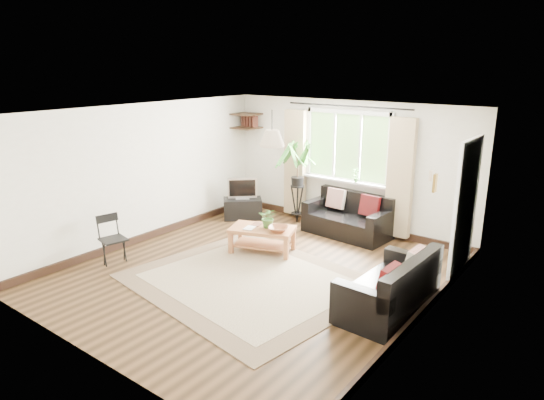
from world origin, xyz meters
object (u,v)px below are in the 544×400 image
Objects in this scene: sofa_back at (347,216)px; palm_stand at (297,182)px; tv_stand at (243,208)px; coffee_table at (262,240)px; sofa_right at (388,284)px; folding_chair at (113,240)px.

sofa_back is 1.24m from palm_stand.
tv_stand is 0.47× the size of palm_stand.
tv_stand is at bearing -155.48° from palm_stand.
tv_stand is at bearing 140.45° from coffee_table.
sofa_right is 4.22m from folding_chair.
sofa_right is 1.47× the size of coffee_table.
tv_stand is at bearing -111.92° from sofa_right.
folding_chair is at bearing -131.23° from coffee_table.
tv_stand is (-1.45, 1.20, -0.01)m from coffee_table.
palm_stand is at bearing -125.10° from sofa_right.
sofa_back reaches higher than coffee_table.
folding_chair is at bearing -119.35° from sofa_back.
tv_stand is at bearing 10.43° from folding_chair.
coffee_table is 1.88m from tv_stand.
sofa_back is at bearing -21.58° from folding_chair.
coffee_table is at bearing -75.39° from palm_stand.
coffee_table is 1.36× the size of folding_chair.
folding_chair is (-2.28, -3.37, 0.02)m from sofa_back.
sofa_back is 1.47× the size of coffee_table.
coffee_table is at bearing -109.68° from sofa_back.
coffee_table is 1.82m from palm_stand.
folding_chair is (-1.12, -3.44, -0.42)m from palm_stand.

